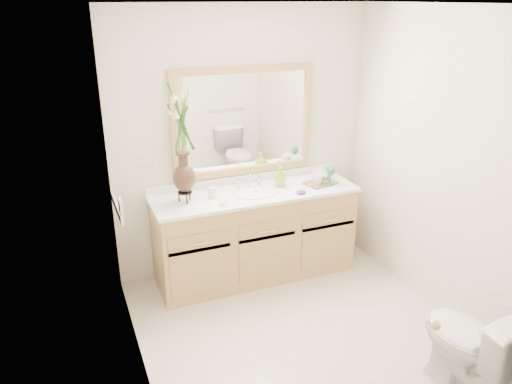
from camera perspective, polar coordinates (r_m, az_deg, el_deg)
name	(u,v)px	position (r m, az deg, el deg)	size (l,w,h in m)	color
floor	(305,337)	(4.01, 5.57, -16.12)	(2.60, 2.60, 0.00)	beige
ceiling	(319,4)	(3.19, 7.20, 20.56)	(2.40, 2.60, 0.02)	white
wall_back	(243,143)	(4.54, -1.47, 5.59)	(2.40, 0.02, 2.40)	white
wall_front	(445,287)	(2.48, 20.78, -10.17)	(2.40, 0.02, 2.40)	white
wall_left	(133,219)	(3.07, -13.90, -3.03)	(0.02, 2.60, 2.40)	white
wall_right	(450,170)	(4.10, 21.25, 2.35)	(0.02, 2.60, 2.40)	white
vanity	(255,235)	(4.58, -0.11, -4.99)	(1.80, 0.55, 0.80)	tan
counter	(255,193)	(4.42, -0.11, -0.16)	(1.84, 0.57, 0.03)	white
sink	(256,198)	(4.41, -0.02, -0.71)	(0.38, 0.34, 0.23)	white
mirror	(244,122)	(4.47, -1.39, 8.05)	(1.32, 0.04, 0.97)	white
switch_plate	(121,206)	(3.86, -15.22, -1.58)	(0.02, 0.12, 0.12)	white
door	(384,337)	(2.42, 14.42, -15.79)	(0.80, 0.03, 2.00)	tan
toilet	(472,348)	(3.58, 23.46, -16.00)	(0.42, 0.75, 0.74)	white
flower_vase	(182,132)	(4.05, -8.50, 6.85)	(0.22, 0.22, 0.89)	black
tumbler	(212,192)	(4.28, -5.01, -0.05)	(0.07, 0.07, 0.10)	white
soap_dish	(223,204)	(4.14, -3.78, -1.37)	(0.09, 0.09, 0.03)	white
soap_bottle	(280,177)	(4.52, 2.72, 1.68)	(0.08, 0.08, 0.17)	#8CC52E
purple_dish	(301,192)	(4.38, 5.18, 0.00)	(0.09, 0.07, 0.03)	#5B2672
tray	(320,183)	(4.64, 7.38, 1.04)	(0.29, 0.19, 0.01)	brown
mug_left	(317,179)	(4.57, 7.03, 1.52)	(0.10, 0.10, 0.10)	white
mug_right	(318,175)	(4.67, 7.14, 1.96)	(0.10, 0.10, 0.10)	white
goblet_front	(331,173)	(4.58, 8.52, 2.22)	(0.07, 0.07, 0.16)	#277738
goblet_back	(328,170)	(4.72, 8.26, 2.54)	(0.06, 0.06, 0.13)	#277738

